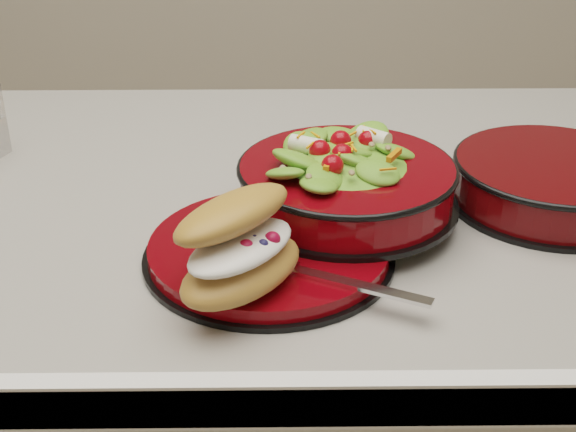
{
  "coord_description": "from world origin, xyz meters",
  "views": [
    {
      "loc": [
        0.11,
        -0.88,
        1.33
      ],
      "look_at": [
        0.12,
        -0.14,
        0.94
      ],
      "focal_mm": 50.0,
      "sensor_mm": 36.0,
      "label": 1
    }
  ],
  "objects_px": {
    "dinner_plate": "(270,251)",
    "salad_bowl": "(347,175)",
    "croissant": "(241,246)",
    "fork": "(333,279)",
    "extra_bowl": "(553,180)"
  },
  "relations": [
    {
      "from": "dinner_plate",
      "to": "extra_bowl",
      "type": "relative_size",
      "value": 1.09
    },
    {
      "from": "fork",
      "to": "extra_bowl",
      "type": "bearing_deg",
      "value": -27.76
    },
    {
      "from": "dinner_plate",
      "to": "croissant",
      "type": "relative_size",
      "value": 1.51
    },
    {
      "from": "fork",
      "to": "dinner_plate",
      "type": "bearing_deg",
      "value": 65.46
    },
    {
      "from": "croissant",
      "to": "fork",
      "type": "distance_m",
      "value": 0.09
    },
    {
      "from": "croissant",
      "to": "fork",
      "type": "bearing_deg",
      "value": -47.88
    },
    {
      "from": "fork",
      "to": "extra_bowl",
      "type": "relative_size",
      "value": 0.71
    },
    {
      "from": "dinner_plate",
      "to": "croissant",
      "type": "distance_m",
      "value": 0.1
    },
    {
      "from": "croissant",
      "to": "extra_bowl",
      "type": "xyz_separation_m",
      "value": [
        0.35,
        0.2,
        -0.03
      ]
    },
    {
      "from": "dinner_plate",
      "to": "salad_bowl",
      "type": "height_order",
      "value": "salad_bowl"
    },
    {
      "from": "salad_bowl",
      "to": "fork",
      "type": "bearing_deg",
      "value": -98.49
    },
    {
      "from": "fork",
      "to": "croissant",
      "type": "bearing_deg",
      "value": 119.0
    },
    {
      "from": "extra_bowl",
      "to": "dinner_plate",
      "type": "bearing_deg",
      "value": -159.07
    },
    {
      "from": "salad_bowl",
      "to": "extra_bowl",
      "type": "height_order",
      "value": "salad_bowl"
    },
    {
      "from": "dinner_plate",
      "to": "extra_bowl",
      "type": "distance_m",
      "value": 0.35
    }
  ]
}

